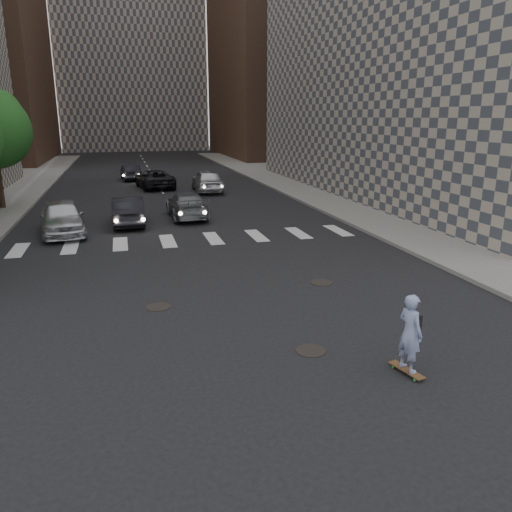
{
  "coord_description": "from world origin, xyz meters",
  "views": [
    {
      "loc": [
        -2.74,
        -12.3,
        5.22
      ],
      "look_at": [
        0.88,
        1.21,
        1.3
      ],
      "focal_mm": 35.0,
      "sensor_mm": 36.0,
      "label": 1
    }
  ],
  "objects_px": {
    "skateboarder": "(410,333)",
    "traffic_car_d": "(207,180)",
    "traffic_car_a": "(129,211)",
    "traffic_car_c": "(155,179)",
    "silver_sedan": "(62,217)",
    "traffic_car_e": "(131,172)",
    "traffic_car_b": "(187,205)"
  },
  "relations": [
    {
      "from": "traffic_car_b",
      "to": "traffic_car_c",
      "type": "bearing_deg",
      "value": -86.68
    },
    {
      "from": "silver_sedan",
      "to": "traffic_car_b",
      "type": "distance_m",
      "value": 6.46
    },
    {
      "from": "traffic_car_c",
      "to": "traffic_car_b",
      "type": "bearing_deg",
      "value": 86.51
    },
    {
      "from": "skateboarder",
      "to": "traffic_car_d",
      "type": "xyz_separation_m",
      "value": [
        0.39,
        27.15,
        -0.12
      ]
    },
    {
      "from": "skateboarder",
      "to": "traffic_car_b",
      "type": "distance_m",
      "value": 18.14
    },
    {
      "from": "skateboarder",
      "to": "silver_sedan",
      "type": "xyz_separation_m",
      "value": [
        -8.27,
        15.61,
        -0.14
      ]
    },
    {
      "from": "skateboarder",
      "to": "traffic_car_c",
      "type": "distance_m",
      "value": 30.16
    },
    {
      "from": "traffic_car_b",
      "to": "traffic_car_c",
      "type": "distance_m",
      "value": 12.03
    },
    {
      "from": "skateboarder",
      "to": "traffic_car_e",
      "type": "relative_size",
      "value": 0.44
    },
    {
      "from": "silver_sedan",
      "to": "traffic_car_d",
      "type": "xyz_separation_m",
      "value": [
        8.66,
        11.54,
        0.02
      ]
    },
    {
      "from": "silver_sedan",
      "to": "traffic_car_a",
      "type": "bearing_deg",
      "value": 17.29
    },
    {
      "from": "skateboarder",
      "to": "traffic_car_c",
      "type": "xyz_separation_m",
      "value": [
        -3.13,
        30.0,
        -0.23
      ]
    },
    {
      "from": "traffic_car_d",
      "to": "silver_sedan",
      "type": "bearing_deg",
      "value": 54.47
    },
    {
      "from": "silver_sedan",
      "to": "traffic_car_d",
      "type": "relative_size",
      "value": 0.97
    },
    {
      "from": "skateboarder",
      "to": "traffic_car_e",
      "type": "height_order",
      "value": "skateboarder"
    },
    {
      "from": "traffic_car_b",
      "to": "silver_sedan",
      "type": "bearing_deg",
      "value": 20.93
    },
    {
      "from": "traffic_car_b",
      "to": "traffic_car_e",
      "type": "bearing_deg",
      "value": -82.74
    },
    {
      "from": "traffic_car_b",
      "to": "traffic_car_e",
      "type": "distance_m",
      "value": 17.79
    },
    {
      "from": "traffic_car_d",
      "to": "traffic_car_e",
      "type": "distance_m",
      "value": 9.91
    },
    {
      "from": "traffic_car_c",
      "to": "traffic_car_a",
      "type": "bearing_deg",
      "value": 72.95
    },
    {
      "from": "skateboarder",
      "to": "traffic_car_e",
      "type": "xyz_separation_m",
      "value": [
        -4.76,
        35.61,
        -0.27
      ]
    },
    {
      "from": "traffic_car_b",
      "to": "traffic_car_d",
      "type": "distance_m",
      "value": 9.53
    },
    {
      "from": "traffic_car_c",
      "to": "traffic_car_e",
      "type": "distance_m",
      "value": 5.85
    },
    {
      "from": "traffic_car_a",
      "to": "traffic_car_d",
      "type": "bearing_deg",
      "value": -118.49
    },
    {
      "from": "skateboarder",
      "to": "traffic_car_a",
      "type": "xyz_separation_m",
      "value": [
        -5.3,
        17.0,
        -0.22
      ]
    },
    {
      "from": "skateboarder",
      "to": "traffic_car_a",
      "type": "relative_size",
      "value": 0.41
    },
    {
      "from": "silver_sedan",
      "to": "traffic_car_a",
      "type": "relative_size",
      "value": 1.08
    },
    {
      "from": "skateboarder",
      "to": "traffic_car_d",
      "type": "distance_m",
      "value": 27.15
    },
    {
      "from": "traffic_car_a",
      "to": "traffic_car_c",
      "type": "relative_size",
      "value": 0.85
    },
    {
      "from": "traffic_car_e",
      "to": "traffic_car_d",
      "type": "bearing_deg",
      "value": 116.24
    },
    {
      "from": "traffic_car_c",
      "to": "silver_sedan",
      "type": "bearing_deg",
      "value": 62.75
    },
    {
      "from": "skateboarder",
      "to": "traffic_car_e",
      "type": "distance_m",
      "value": 35.93
    }
  ]
}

